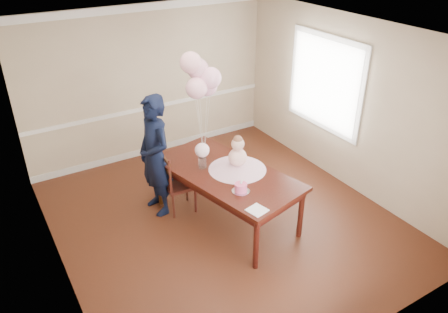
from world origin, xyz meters
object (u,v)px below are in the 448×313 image
dining_chair_seat (180,185)px  woman (155,156)px  dining_table_top (227,173)px  birthday_cake (241,187)px

dining_chair_seat → woman: bearing=154.4°
dining_chair_seat → dining_table_top: bearing=-45.8°
birthday_cake → woman: size_ratio=0.09×
woman → dining_table_top: bearing=39.6°
woman → dining_chair_seat: bearing=53.6°
dining_table_top → birthday_cake: (-0.10, -0.52, 0.09)m
dining_table_top → dining_chair_seat: (-0.46, 0.57, -0.34)m
birthday_cake → dining_chair_seat: bearing=108.2°
birthday_cake → dining_chair_seat: size_ratio=0.38×
birthday_cake → woman: 1.42m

